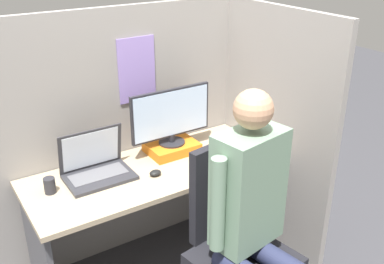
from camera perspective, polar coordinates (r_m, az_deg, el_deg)
The scene contains 12 objects.
cubicle_panel_back at distance 2.88m, azimuth -8.03°, elevation -0.31°, with size 1.99×0.05×1.60m.
cubicle_panel_right at distance 2.97m, azimuth 8.82°, elevation 0.40°, with size 0.04×1.22×1.60m.
desk at distance 2.74m, azimuth -4.76°, elevation -7.73°, with size 1.49×0.60×0.71m.
paper_box at distance 2.82m, azimuth -2.57°, elevation -1.96°, with size 0.31×0.23×0.06m.
monitor at distance 2.74m, azimuth -2.68°, elevation 2.13°, with size 0.53×0.16×0.35m.
laptop at distance 2.59m, azimuth -11.99°, elevation -4.53°, with size 0.37×0.26×0.27m.
mouse at distance 2.57m, azimuth -4.68°, elevation -5.21°, with size 0.07×0.06×0.03m.
stapler at distance 2.93m, azimuth 6.58°, elevation -1.28°, with size 0.04×0.12×0.04m.
carrot_toy at distance 2.59m, azimuth 2.24°, elevation -4.80°, with size 0.05×0.15×0.05m.
office_chair at distance 2.42m, azimuth 5.50°, elevation -13.17°, with size 0.54×0.58×1.02m.
person at distance 2.15m, azimuth 7.88°, elevation -10.04°, with size 0.47×0.50×1.37m.
pen_cup at distance 2.51m, azimuth -17.62°, elevation -6.50°, with size 0.06×0.06×0.09m.
Camera 1 is at (-1.06, -1.76, 2.00)m, focal length 42.00 mm.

